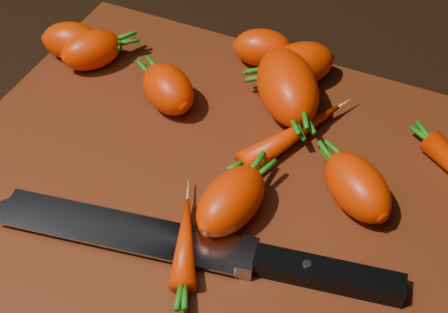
% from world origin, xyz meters
% --- Properties ---
extents(ground, '(2.00, 2.00, 0.01)m').
position_xyz_m(ground, '(0.00, 0.00, -0.01)').
color(ground, black).
extents(cutting_board, '(0.50, 0.40, 0.01)m').
position_xyz_m(cutting_board, '(0.00, 0.00, 0.01)').
color(cutting_board, '#5C230E').
rests_on(cutting_board, ground).
extents(carrot_0, '(0.07, 0.06, 0.04)m').
position_xyz_m(carrot_0, '(-0.22, 0.10, 0.03)').
color(carrot_0, '#EF2E00').
rests_on(carrot_0, cutting_board).
extents(carrot_1, '(0.08, 0.07, 0.05)m').
position_xyz_m(carrot_1, '(-0.09, 0.07, 0.03)').
color(carrot_1, '#EF2E00').
rests_on(carrot_1, cutting_board).
extents(carrot_2, '(0.11, 0.12, 0.06)m').
position_xyz_m(carrot_2, '(0.02, 0.11, 0.04)').
color(carrot_2, '#EF2E00').
rests_on(carrot_2, cutting_board).
extents(carrot_3, '(0.06, 0.08, 0.05)m').
position_xyz_m(carrot_3, '(0.03, -0.04, 0.03)').
color(carrot_3, '#EF2E00').
rests_on(carrot_3, cutting_board).
extents(carrot_4, '(0.09, 0.09, 0.05)m').
position_xyz_m(carrot_4, '(0.02, 0.16, 0.04)').
color(carrot_4, '#EF2E00').
rests_on(carrot_4, cutting_board).
extents(carrot_5, '(0.07, 0.06, 0.04)m').
position_xyz_m(carrot_5, '(-0.03, 0.17, 0.03)').
color(carrot_5, '#EF2E00').
rests_on(carrot_5, cutting_board).
extents(carrot_6, '(0.09, 0.08, 0.05)m').
position_xyz_m(carrot_6, '(0.12, 0.02, 0.03)').
color(carrot_6, '#EF2E00').
rests_on(carrot_6, cutting_board).
extents(carrot_7, '(0.08, 0.12, 0.03)m').
position_xyz_m(carrot_7, '(0.05, 0.07, 0.02)').
color(carrot_7, '#EF2E00').
rests_on(carrot_7, cutting_board).
extents(carrot_9, '(0.06, 0.09, 0.02)m').
position_xyz_m(carrot_9, '(0.01, -0.08, 0.02)').
color(carrot_9, '#EF2E00').
rests_on(carrot_9, cutting_board).
extents(carrot_10, '(0.07, 0.08, 0.04)m').
position_xyz_m(carrot_10, '(-0.19, 0.09, 0.03)').
color(carrot_10, '#EF2E00').
rests_on(carrot_10, cutting_board).
extents(knife, '(0.34, 0.09, 0.02)m').
position_xyz_m(knife, '(-0.03, -0.09, 0.02)').
color(knife, gray).
rests_on(knife, cutting_board).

